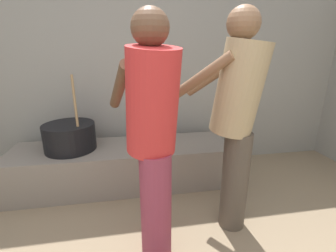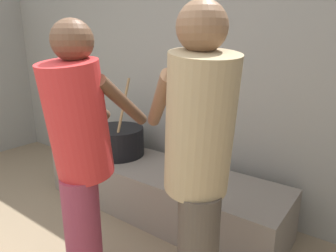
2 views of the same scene
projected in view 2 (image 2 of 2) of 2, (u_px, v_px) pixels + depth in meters
name	position (u px, v px, depth m)	size (l,w,h in m)	color
block_enclosure_rear	(193.00, 87.00, 2.79)	(5.70, 0.20, 2.08)	gray
hearth_ledge	(158.00, 189.00, 2.62)	(2.17, 0.60, 0.42)	slate
cooking_pot_main	(118.00, 141.00, 2.82)	(0.48, 0.48, 0.71)	black
cook_in_red_shirt	(81.00, 152.00, 1.59)	(0.46, 0.71, 1.55)	#8C3347
cook_in_tan_shirt	(199.00, 162.00, 1.37)	(0.71, 0.68, 1.61)	#4C4238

